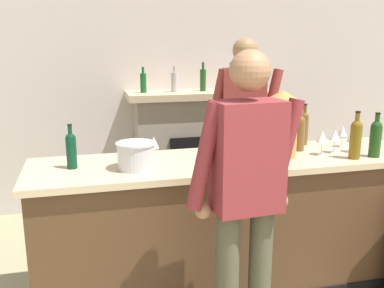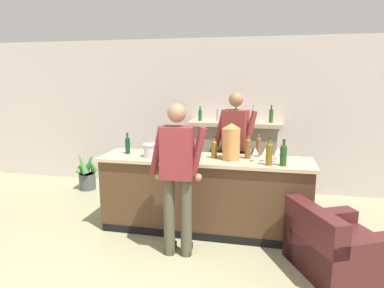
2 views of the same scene
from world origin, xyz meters
TOP-DOWN VIEW (x-y plane):
  - wall_back_panel at (0.00, 4.45)m, footprint 12.00×0.07m
  - bar_counter at (0.22, 2.52)m, footprint 2.79×0.71m
  - fireplace_stone at (0.46, 4.19)m, footprint 1.60×0.52m
  - person_customer at (0.04, 1.80)m, footprint 0.66×0.32m
  - person_bartender at (0.55, 3.19)m, footprint 0.64×0.37m
  - copper_dispenser at (0.57, 2.49)m, footprint 0.23×0.27m
  - ice_bucket_steel at (-0.47, 2.44)m, footprint 0.25×0.25m
  - wine_bottle_burgundy_dark at (0.34, 2.54)m, footprint 0.08×0.08m
  - wine_bottle_cabernet_heavy at (0.90, 2.77)m, footprint 0.07×0.07m
  - wine_bottle_merlot_tall at (1.04, 2.31)m, footprint 0.08×0.08m
  - wine_bottle_riesling_slim at (-0.87, 2.54)m, footprint 0.07×0.07m
  - wine_bottle_port_short at (1.21, 2.31)m, footprint 0.08×0.08m
  - wine_bottle_rose_blush at (0.77, 2.61)m, footprint 0.08×0.08m
  - wine_glass_front_right at (0.99, 2.49)m, footprint 0.08×0.08m
  - wine_glass_back_row at (-0.33, 2.59)m, footprint 0.07×0.07m
  - wine_glass_front_left at (0.87, 2.46)m, footprint 0.09×0.09m
  - wine_glass_mid_counter at (1.13, 2.47)m, footprint 0.07×0.07m
  - wine_glass_by_dispenser at (1.15, 2.63)m, footprint 0.07×0.07m

SIDE VIEW (x-z plane):
  - bar_counter at x=0.22m, z-range 0.00..1.01m
  - fireplace_stone at x=0.46m, z-range -0.14..1.46m
  - person_customer at x=0.04m, z-range 0.10..1.87m
  - person_bartender at x=0.55m, z-range 0.11..1.95m
  - ice_bucket_steel at x=-0.47m, z-range 1.01..1.18m
  - wine_glass_mid_counter at x=1.13m, z-range 1.04..1.20m
  - wine_glass_by_dispenser at x=1.15m, z-range 1.04..1.21m
  - wine_glass_back_row at x=-0.33m, z-range 1.05..1.22m
  - wine_glass_front_right at x=0.99m, z-range 1.05..1.22m
  - wine_glass_front_left at x=0.87m, z-range 1.05..1.23m
  - wine_bottle_burgundy_dark at x=0.34m, z-range 1.00..1.28m
  - wine_bottle_riesling_slim at x=-0.87m, z-range 0.99..1.28m
  - wine_bottle_port_short at x=1.21m, z-range 0.99..1.31m
  - wine_bottle_cabernet_heavy at x=0.90m, z-range 0.99..1.32m
  - wine_bottle_rose_blush at x=0.77m, z-range 0.99..1.32m
  - wine_bottle_merlot_tall at x=1.04m, z-range 0.99..1.33m
  - copper_dispenser at x=0.57m, z-range 1.01..1.48m
  - wall_back_panel at x=0.00m, z-range 0.00..2.75m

